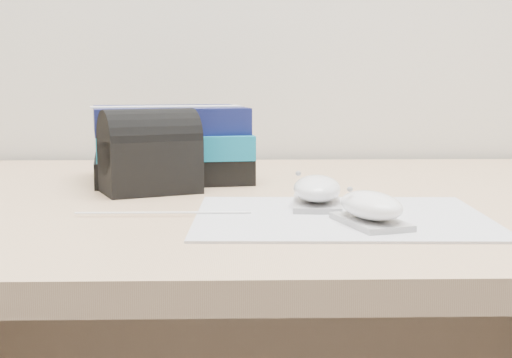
{
  "coord_description": "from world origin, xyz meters",
  "views": [
    {
      "loc": [
        -0.09,
        0.66,
        0.88
      ],
      "look_at": [
        -0.07,
        1.44,
        0.77
      ],
      "focal_mm": 50.0,
      "sensor_mm": 36.0,
      "label": 1
    }
  ],
  "objects_px": {
    "mouse_rear": "(317,191)",
    "pouch": "(149,152)",
    "mouse_front": "(371,208)",
    "desk": "(299,347)",
    "book_stack": "(171,144)"
  },
  "relations": [
    {
      "from": "mouse_rear",
      "to": "mouse_front",
      "type": "relative_size",
      "value": 0.99
    },
    {
      "from": "desk",
      "to": "book_stack",
      "type": "height_order",
      "value": "book_stack"
    },
    {
      "from": "mouse_rear",
      "to": "pouch",
      "type": "xyz_separation_m",
      "value": [
        -0.21,
        0.13,
        0.03
      ]
    },
    {
      "from": "mouse_rear",
      "to": "pouch",
      "type": "height_order",
      "value": "pouch"
    },
    {
      "from": "mouse_front",
      "to": "pouch",
      "type": "height_order",
      "value": "pouch"
    },
    {
      "from": "mouse_front",
      "to": "pouch",
      "type": "xyz_separation_m",
      "value": [
        -0.25,
        0.23,
        0.03
      ]
    },
    {
      "from": "mouse_rear",
      "to": "book_stack",
      "type": "relative_size",
      "value": 0.41
    },
    {
      "from": "mouse_front",
      "to": "mouse_rear",
      "type": "bearing_deg",
      "value": 112.66
    },
    {
      "from": "desk",
      "to": "mouse_rear",
      "type": "distance_m",
      "value": 0.31
    },
    {
      "from": "mouse_front",
      "to": "desk",
      "type": "bearing_deg",
      "value": 99.94
    },
    {
      "from": "pouch",
      "to": "mouse_front",
      "type": "bearing_deg",
      "value": -42.35
    },
    {
      "from": "desk",
      "to": "mouse_rear",
      "type": "xyz_separation_m",
      "value": [
        0.0,
        -0.17,
        0.26
      ]
    },
    {
      "from": "book_stack",
      "to": "pouch",
      "type": "distance_m",
      "value": 0.12
    },
    {
      "from": "mouse_rear",
      "to": "mouse_front",
      "type": "xyz_separation_m",
      "value": [
        0.04,
        -0.1,
        -0.0
      ]
    },
    {
      "from": "mouse_rear",
      "to": "pouch",
      "type": "bearing_deg",
      "value": 149.01
    }
  ]
}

